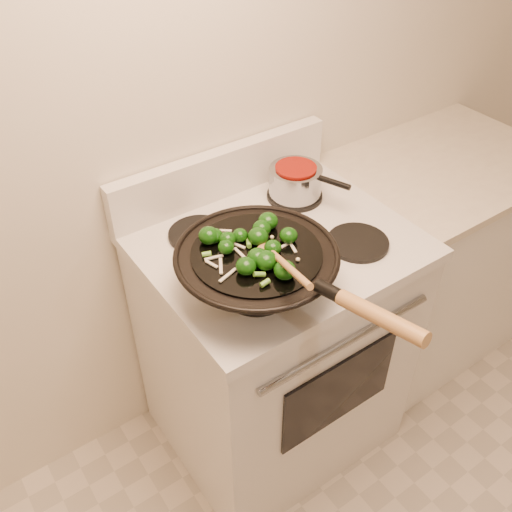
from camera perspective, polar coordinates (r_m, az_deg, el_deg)
stove at (r=1.99m, az=1.80°, el=-8.59°), size 0.78×0.67×1.08m
counter_unit at (r=2.44m, az=16.42°, el=-0.19°), size 0.83×0.62×0.91m
wok at (r=1.45m, az=0.20°, el=-1.41°), size 0.42×0.69×0.21m
stirfry at (r=1.41m, az=-0.25°, el=1.13°), size 0.25×0.28×0.05m
wooden_spoon at (r=1.34m, az=2.36°, el=-0.29°), size 0.12×0.28×0.11m
saucepan at (r=1.83m, az=4.00°, el=7.51°), size 0.17×0.26×0.10m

